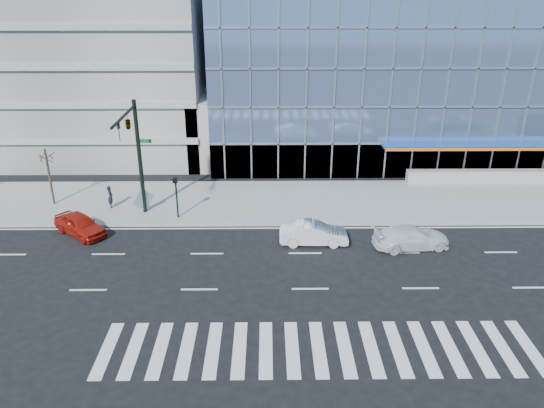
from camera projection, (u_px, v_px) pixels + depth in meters
The scene contains 13 objects.
ground at pixel (305, 253), 32.32m from camera, with size 160.00×160.00×0.00m, color black.
sidewalk at pixel (298, 201), 39.64m from camera, with size 120.00×8.00×0.15m, color gray.
theatre_building at pixel (428, 63), 53.33m from camera, with size 42.00×26.00×15.00m, color #6B82B2.
parking_garage at pixel (87, 37), 52.04m from camera, with size 24.00×24.00×20.00m, color gray.
ramp_block at pixel (226, 128), 47.60m from camera, with size 6.00×8.00×6.00m, color gray.
traffic_signal at pixel (132, 135), 33.97m from camera, with size 1.14×5.74×8.00m.
ped_signal_post at pixel (176, 191), 35.93m from camera, with size 0.30×0.33×3.00m.
street_tree_near at pixel (46, 157), 37.54m from camera, with size 1.10×1.10×4.23m.
white_suv at pixel (411, 237), 32.77m from camera, with size 1.93×4.76×1.38m, color silver.
white_sedan at pixel (314, 233), 33.24m from camera, with size 1.49×4.28×1.41m, color silver.
red_sedan at pixel (80, 225), 34.43m from camera, with size 1.65×4.11×1.40m, color #A9190D.
pedestrian at pixel (110, 197), 38.05m from camera, with size 0.60×0.39×1.65m, color black.
tilted_panel at pixel (143, 200), 37.27m from camera, with size 1.30×0.06×1.30m, color #A9A9A9.
Camera 1 is at (-2.31, -28.45, 15.59)m, focal length 35.00 mm.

